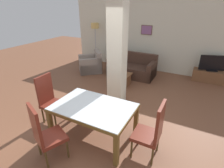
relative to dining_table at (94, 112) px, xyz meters
The scene contains 14 objects.
ground_plane 0.59m from the dining_table, ahead, with size 18.00×18.00×0.00m, color brown.
back_wall 4.56m from the dining_table, 90.02° to the left, with size 7.20×0.09×2.70m.
divider_pillar 1.66m from the dining_table, 97.63° to the left, with size 0.41×0.37×2.70m.
dining_table is the anchor object (origin of this frame).
dining_chair_head_left 1.20m from the dining_table, behind, with size 0.46×0.46×1.13m.
dining_chair_head_right 1.20m from the dining_table, ahead, with size 0.46×0.46×1.13m.
dining_chair_near_left 0.99m from the dining_table, 113.61° to the right, with size 0.61×0.61×1.13m.
sofa 3.60m from the dining_table, 98.98° to the left, with size 1.73×0.90×0.83m.
armchair 3.86m from the dining_table, 124.72° to the left, with size 1.17×1.17×0.82m.
coffee_table 2.59m from the dining_table, 102.42° to the left, with size 0.62×0.59×0.41m.
bottle 2.51m from the dining_table, 106.32° to the left, with size 0.08×0.08×0.25m.
tv_stand 4.74m from the dining_table, 63.36° to the left, with size 1.13×0.40×0.42m.
tv_screen 4.72m from the dining_table, 63.36° to the left, with size 0.85×0.33×0.55m.
floor_lamp 4.91m from the dining_table, 121.76° to the left, with size 0.33×0.33×1.79m.
Camera 1 is at (1.68, -2.43, 2.58)m, focal length 28.00 mm.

